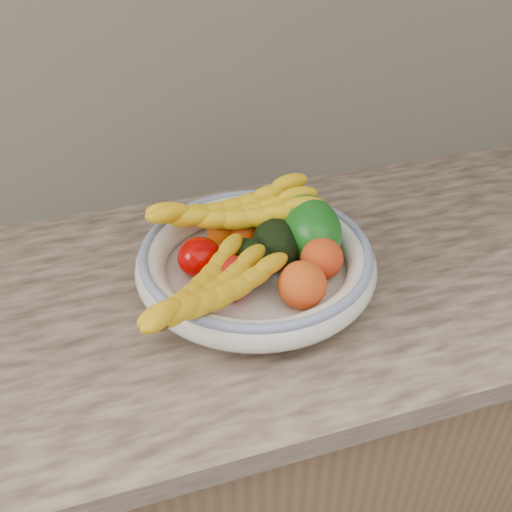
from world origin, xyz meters
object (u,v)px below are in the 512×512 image
Objects in this scene: green_mango at (309,228)px; banana_bunch_back at (234,216)px; banana_bunch_front at (210,294)px; fruit_bowl at (256,262)px.

banana_bunch_back is (-0.11, 0.06, 0.01)m from green_mango.
green_mango is 0.48× the size of banana_bunch_back.
green_mango is 0.54× the size of banana_bunch_front.
fruit_bowl is at bearing -168.30° from green_mango.
fruit_bowl is 2.63× the size of green_mango.
fruit_bowl is at bearing 7.86° from banana_bunch_front.
banana_bunch_back is at bearing 28.02° from banana_bunch_front.
green_mango is at bearing 14.29° from fruit_bowl.
fruit_bowl is at bearing -79.92° from banana_bunch_back.
green_mango reaches higher than banana_bunch_front.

